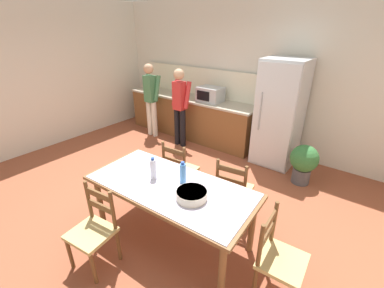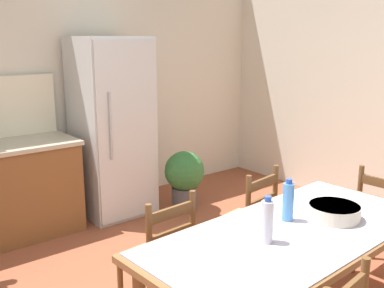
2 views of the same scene
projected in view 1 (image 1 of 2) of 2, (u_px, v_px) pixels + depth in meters
name	position (u px, v px, depth m)	size (l,w,h in m)	color
ground_plane	(160.00, 199.00, 3.86)	(8.32, 8.32, 0.00)	brown
wall_back	(248.00, 76.00, 5.16)	(6.52, 0.12, 2.90)	silver
wall_left	(36.00, 77.00, 5.05)	(0.12, 5.20, 2.90)	silver
kitchen_counter	(190.00, 116.00, 5.90)	(3.17, 0.66, 0.92)	brown
counter_splashback	(198.00, 81.00, 5.81)	(3.13, 0.03, 0.60)	#EFE8CB
refrigerator	(279.00, 114.00, 4.54)	(0.72, 0.73, 1.90)	silver
microwave	(210.00, 94.00, 5.33)	(0.50, 0.39, 0.30)	#B2B7BC
dining_table	(170.00, 191.00, 2.90)	(1.98, 0.99, 0.77)	brown
bottle_near_centre	(153.00, 169.00, 2.93)	(0.07, 0.07, 0.27)	silver
bottle_off_centre	(183.00, 173.00, 2.84)	(0.07, 0.07, 0.27)	#4C8ED6
serving_bowl	(192.00, 194.00, 2.62)	(0.32, 0.32, 0.09)	beige
chair_side_far_left	(180.00, 170.00, 3.77)	(0.45, 0.43, 0.91)	brown
chair_side_far_right	(233.00, 190.00, 3.32)	(0.47, 0.46, 0.91)	brown
chair_side_near_left	(94.00, 230.00, 2.68)	(0.47, 0.45, 0.91)	brown
chair_head_end	(278.00, 258.00, 2.35)	(0.42, 0.44, 0.91)	brown
person_at_sink	(151.00, 97.00, 5.72)	(0.41, 0.28, 1.64)	silver
person_at_counter	(180.00, 104.00, 5.24)	(0.41, 0.28, 1.62)	black
potted_plant	(304.00, 162.00, 4.12)	(0.44, 0.44, 0.67)	#4C4C51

